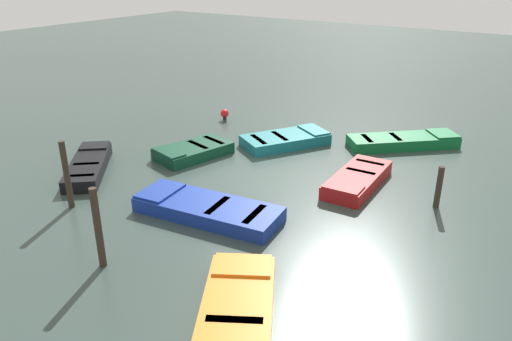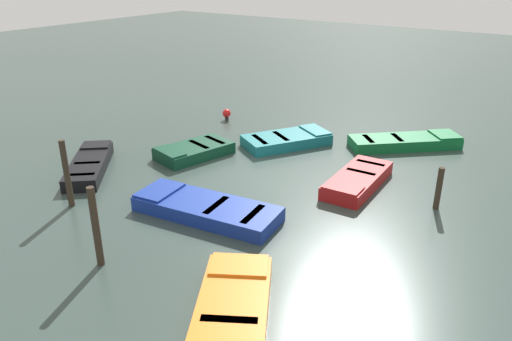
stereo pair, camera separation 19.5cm
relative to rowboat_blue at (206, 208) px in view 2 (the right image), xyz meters
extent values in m
plane|color=#33423D|center=(-2.66, -0.18, -0.22)|extent=(80.00, 80.00, 0.00)
cube|color=navy|center=(0.00, 0.04, -0.02)|extent=(1.97, 4.19, 0.40)
cube|color=silver|center=(0.00, 0.04, 0.12)|extent=(1.58, 3.55, 0.04)
cube|color=navy|center=(0.20, -1.52, 0.21)|extent=(1.41, 1.05, 0.06)
cube|color=#A4A49F|center=(-0.04, 0.34, 0.16)|extent=(1.15, 0.35, 0.04)
cube|color=#A4A49F|center=(-0.19, 1.43, 0.16)|extent=(1.15, 0.35, 0.04)
cube|color=#14666B|center=(-5.97, -1.08, -0.02)|extent=(3.48, 2.91, 0.40)
cube|color=beige|center=(-5.97, -1.08, 0.12)|extent=(2.91, 2.38, 0.04)
cube|color=#14666B|center=(-7.03, -0.45, 0.21)|extent=(1.29, 1.51, 0.06)
cube|color=#9B9789|center=(-5.77, -1.21, 0.16)|extent=(0.77, 1.10, 0.04)
cube|color=#9B9789|center=(-5.02, -1.65, 0.16)|extent=(0.77, 1.10, 0.04)
cube|color=maroon|center=(-4.12, 2.62, -0.02)|extent=(3.16, 1.35, 0.40)
cube|color=black|center=(-4.12, 2.62, 0.12)|extent=(2.68, 1.06, 0.04)
cube|color=maroon|center=(-2.91, 2.68, 0.21)|extent=(0.73, 1.11, 0.06)
cube|color=black|center=(-4.35, 2.61, 0.16)|extent=(0.24, 0.95, 0.04)
cube|color=black|center=(-5.20, 2.57, 0.16)|extent=(0.24, 0.95, 0.04)
cube|color=#0F602D|center=(-8.29, 2.63, -0.02)|extent=(3.60, 3.78, 0.40)
cube|color=orange|center=(-8.29, 2.63, 0.12)|extent=(3.00, 3.16, 0.04)
cube|color=#0F602D|center=(-9.35, 3.79, 0.21)|extent=(1.39, 1.38, 0.06)
cube|color=#B06E1E|center=(-8.09, 2.41, 0.16)|extent=(0.82, 0.78, 0.04)
cube|color=#B06E1E|center=(-7.34, 1.59, 0.16)|extent=(0.82, 0.78, 0.04)
cube|color=black|center=(-0.17, -5.14, -0.02)|extent=(3.26, 3.05, 0.40)
cube|color=gray|center=(-0.17, -5.14, 0.12)|extent=(2.72, 2.53, 0.04)
cube|color=black|center=(-1.17, -6.02, 0.21)|extent=(1.19, 1.20, 0.06)
cube|color=#776E5D|center=(0.02, -4.97, 0.16)|extent=(0.69, 0.74, 0.04)
cube|color=#776E5D|center=(0.73, -4.35, 0.16)|extent=(0.69, 0.74, 0.04)
cube|color=#0C3823|center=(-3.16, -3.18, -0.02)|extent=(2.87, 2.02, 0.40)
cube|color=maroon|center=(-3.16, -3.18, 0.12)|extent=(2.42, 1.62, 0.04)
cube|color=#0C3823|center=(-2.17, -3.43, 0.21)|extent=(0.87, 1.39, 0.06)
cube|color=maroon|center=(-3.35, -3.13, 0.16)|extent=(0.46, 1.13, 0.04)
cube|color=maroon|center=(-4.04, -2.96, 0.16)|extent=(0.46, 1.13, 0.04)
cube|color=orange|center=(3.13, 3.26, -0.02)|extent=(3.84, 3.02, 0.40)
cube|color=black|center=(3.13, 3.26, 0.12)|extent=(3.21, 2.48, 0.04)
cube|color=orange|center=(1.91, 2.55, 0.21)|extent=(1.31, 1.47, 0.06)
cube|color=black|center=(3.37, 3.40, 0.16)|extent=(0.71, 1.02, 0.04)
cylinder|color=#33281E|center=(3.18, -0.46, 0.76)|extent=(0.17, 0.17, 1.96)
cylinder|color=#33281E|center=(-4.00, 5.05, 0.40)|extent=(0.17, 0.17, 1.24)
cylinder|color=#33281E|center=(1.74, -3.50, 0.77)|extent=(0.17, 0.17, 1.97)
cylinder|color=#262626|center=(-7.20, -4.87, -0.16)|extent=(0.16, 0.16, 0.12)
sphere|color=red|center=(-7.20, -4.87, 0.08)|extent=(0.36, 0.36, 0.36)
camera|label=1|loc=(9.11, 7.74, 6.24)|focal=34.56mm
camera|label=2|loc=(8.99, 7.90, 6.24)|focal=34.56mm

